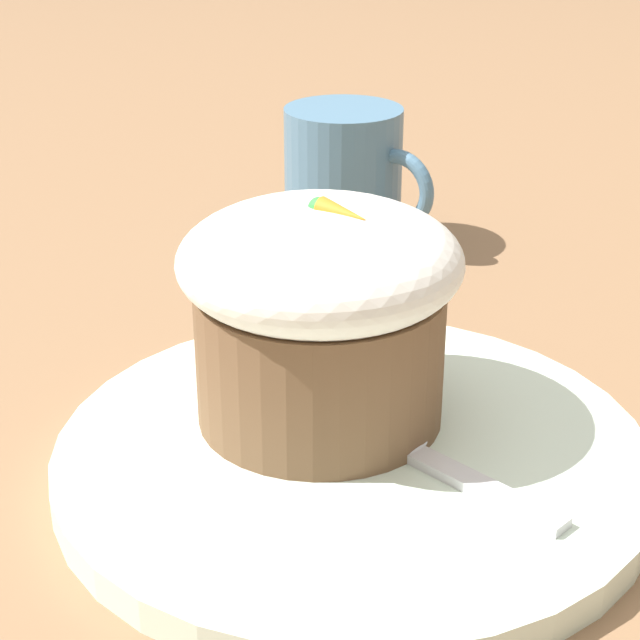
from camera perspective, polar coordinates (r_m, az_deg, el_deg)
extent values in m
plane|color=#846042|center=(0.43, 1.71, -8.04)|extent=(4.00, 4.00, 0.00)
cylinder|color=silver|center=(0.43, 1.72, -7.29)|extent=(0.23, 0.23, 0.01)
cylinder|color=brown|center=(0.43, 0.00, -1.81)|extent=(0.10, 0.10, 0.06)
ellipsoid|color=white|center=(0.41, 0.00, 3.21)|extent=(0.11, 0.11, 0.04)
cone|color=orange|center=(0.40, 1.27, 5.67)|extent=(0.02, 0.01, 0.01)
sphere|color=green|center=(0.40, -0.05, 5.99)|extent=(0.01, 0.01, 0.01)
cube|color=silver|center=(0.40, 8.49, -8.70)|extent=(0.07, 0.02, 0.00)
ellipsoid|color=silver|center=(0.42, 3.01, -5.90)|extent=(0.05, 0.04, 0.01)
cylinder|color=teal|center=(0.64, 1.24, 7.64)|extent=(0.07, 0.07, 0.08)
torus|color=teal|center=(0.62, 4.20, 6.98)|extent=(0.05, 0.01, 0.05)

